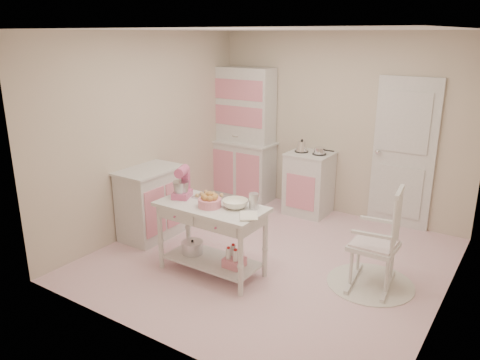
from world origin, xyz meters
name	(u,v)px	position (x,y,z in m)	size (l,w,h in m)	color
room_shell	(273,121)	(0.00, 0.00, 1.65)	(3.84, 3.84, 2.62)	pink
door	(404,154)	(0.95, 1.87, 1.02)	(0.82, 0.05, 2.04)	silver
hutch	(243,134)	(-1.49, 1.66, 1.04)	(1.06, 0.50, 2.08)	silver
stove	(309,183)	(-0.29, 1.61, 0.46)	(0.62, 0.57, 0.92)	silver
base_cabinet	(151,203)	(-1.63, -0.29, 0.46)	(0.54, 0.84, 0.92)	silver
lace_rug	(370,283)	(1.19, 0.08, 0.01)	(0.92, 0.92, 0.01)	white
rocking_chair	(374,237)	(1.19, 0.08, 0.55)	(0.48, 0.72, 1.10)	silver
work_table	(212,239)	(-0.38, -0.64, 0.40)	(1.20, 0.60, 0.80)	silver
stand_mixer	(182,183)	(-0.80, -0.62, 0.97)	(0.20, 0.28, 0.34)	#CF5789
cookie_tray	(210,197)	(-0.53, -0.46, 0.81)	(0.34, 0.24, 0.02)	silver
bread_basket	(210,203)	(-0.36, -0.69, 0.85)	(0.25, 0.25, 0.09)	pink
mixing_bowl	(235,204)	(-0.12, -0.56, 0.84)	(0.27, 0.27, 0.09)	white
metal_pitcher	(254,201)	(0.06, -0.48, 0.89)	(0.10, 0.10, 0.17)	silver
recipe_book	(240,216)	(0.07, -0.76, 0.81)	(0.18, 0.24, 0.02)	white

